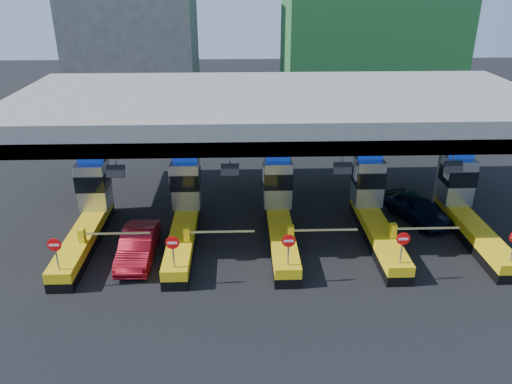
{
  "coord_description": "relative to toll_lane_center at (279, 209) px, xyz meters",
  "views": [
    {
      "loc": [
        -2.07,
        -23.4,
        12.82
      ],
      "look_at": [
        -1.25,
        0.0,
        2.54
      ],
      "focal_mm": 35.0,
      "sensor_mm": 36.0,
      "label": 1
    }
  ],
  "objects": [
    {
      "name": "toll_lane_left",
      "position": [
        -5.0,
        0.0,
        0.0
      ],
      "size": [
        4.43,
        8.0,
        4.16
      ],
      "color": "black",
      "rests_on": "ground"
    },
    {
      "name": "van",
      "position": [
        7.86,
        1.2,
        -0.64
      ],
      "size": [
        3.26,
        4.8,
        1.52
      ],
      "primitive_type": "imported",
      "rotation": [
        0.0,
        0.0,
        0.36
      ],
      "color": "black",
      "rests_on": "ground"
    },
    {
      "name": "toll_canopy",
      "position": [
        -0.0,
        2.59,
        4.74
      ],
      "size": [
        28.0,
        12.09,
        7.0
      ],
      "color": "slate",
      "rests_on": "ground"
    },
    {
      "name": "toll_lane_far_right",
      "position": [
        10.0,
        0.0,
        0.0
      ],
      "size": [
        4.43,
        8.0,
        4.16
      ],
      "color": "black",
      "rests_on": "ground"
    },
    {
      "name": "red_car",
      "position": [
        -7.05,
        -2.44,
        -0.67
      ],
      "size": [
        1.57,
        4.44,
        1.46
      ],
      "primitive_type": "imported",
      "rotation": [
        0.0,
        0.0,
        -0.0
      ],
      "color": "maroon",
      "rests_on": "ground"
    },
    {
      "name": "ground",
      "position": [
        -0.0,
        -0.28,
        -1.4
      ],
      "size": [
        120.0,
        120.0,
        0.0
      ],
      "primitive_type": "plane",
      "color": "black",
      "rests_on": "ground"
    },
    {
      "name": "toll_lane_right",
      "position": [
        5.0,
        0.0,
        0.0
      ],
      "size": [
        4.43,
        8.0,
        4.16
      ],
      "color": "black",
      "rests_on": "ground"
    },
    {
      "name": "bg_building_concrete",
      "position": [
        -14.0,
        35.72,
        7.6
      ],
      "size": [
        14.0,
        10.0,
        18.0
      ],
      "primitive_type": "cube",
      "color": "#4C4C49",
      "rests_on": "ground"
    },
    {
      "name": "toll_lane_center",
      "position": [
        0.0,
        0.0,
        0.0
      ],
      "size": [
        4.43,
        8.0,
        4.16
      ],
      "color": "black",
      "rests_on": "ground"
    },
    {
      "name": "toll_lane_far_left",
      "position": [
        -10.0,
        0.0,
        0.0
      ],
      "size": [
        4.43,
        8.0,
        4.16
      ],
      "color": "black",
      "rests_on": "ground"
    }
  ]
}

